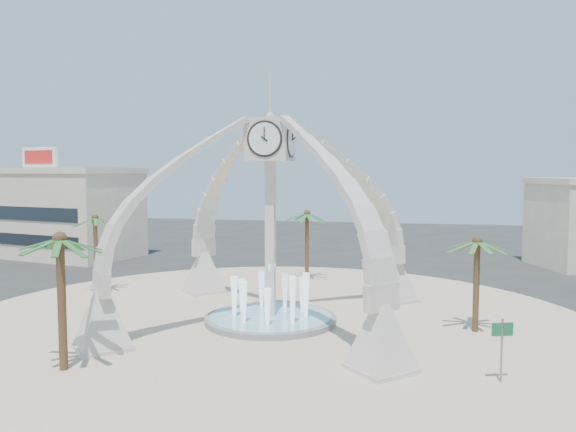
% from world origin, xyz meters
% --- Properties ---
extents(ground, '(140.00, 140.00, 0.00)m').
position_xyz_m(ground, '(0.00, 0.00, 0.00)').
color(ground, '#282828').
rests_on(ground, ground).
extents(plaza, '(40.00, 40.00, 0.06)m').
position_xyz_m(plaza, '(0.00, 0.00, 0.03)').
color(plaza, '#C4B192').
rests_on(plaza, ground).
extents(clock_tower, '(17.94, 17.94, 16.30)m').
position_xyz_m(clock_tower, '(-0.00, -0.00, 6.49)').
color(clock_tower, '#B8AFA4').
rests_on(clock_tower, ground).
extents(fountain, '(8.00, 8.00, 3.62)m').
position_xyz_m(fountain, '(0.00, 0.00, 0.29)').
color(fountain, gray).
rests_on(fountain, ground).
extents(building_nw, '(23.75, 13.73, 11.90)m').
position_xyz_m(building_nw, '(-32.00, 22.00, 4.83)').
color(building_nw, beige).
rests_on(building_nw, ground).
extents(palm_east, '(4.19, 4.19, 5.96)m').
position_xyz_m(palm_east, '(11.93, 0.60, 5.18)').
color(palm_east, brown).
rests_on(palm_east, ground).
extents(palm_west, '(4.35, 4.35, 6.37)m').
position_xyz_m(palm_west, '(-14.82, 4.96, 5.65)').
color(palm_west, brown).
rests_on(palm_west, ground).
extents(palm_north, '(4.56, 4.56, 6.37)m').
position_xyz_m(palm_north, '(-0.41, 13.73, 5.61)').
color(palm_north, brown).
rests_on(palm_north, ground).
extents(palm_south, '(5.11, 5.11, 6.90)m').
position_xyz_m(palm_south, '(-7.21, -10.16, 6.04)').
color(palm_south, brown).
rests_on(palm_south, ground).
extents(street_sign, '(1.00, 0.36, 2.85)m').
position_xyz_m(street_sign, '(12.22, -7.30, 2.04)').
color(street_sign, slate).
rests_on(street_sign, ground).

